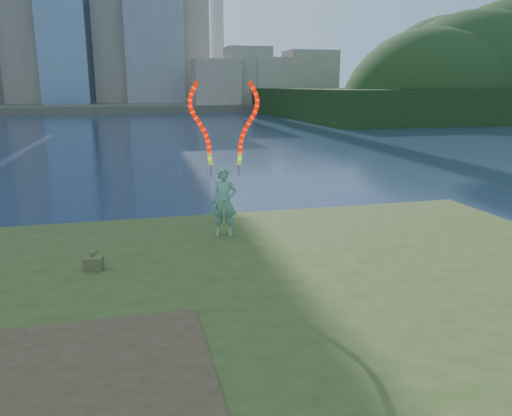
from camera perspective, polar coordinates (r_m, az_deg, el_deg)
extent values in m
plane|color=#18243D|center=(10.52, -4.69, -11.28)|extent=(320.00, 320.00, 0.00)
cube|color=#374619|center=(8.28, -1.68, -17.52)|extent=(20.00, 18.00, 0.30)
cube|color=#374619|center=(8.40, -2.15, -15.03)|extent=(17.00, 15.00, 0.30)
cube|color=#374619|center=(8.46, -2.46, -12.91)|extent=(14.00, 12.00, 0.30)
cube|color=#47331E|center=(7.23, -18.52, -17.22)|extent=(3.20, 3.00, 0.02)
cube|color=brown|center=(104.49, -13.59, 11.33)|extent=(320.00, 40.00, 1.20)
cube|color=black|center=(89.53, 25.48, 10.94)|extent=(70.00, 42.00, 4.00)
imported|color=#116B3C|center=(12.35, -3.65, 0.70)|extent=(0.70, 0.54, 1.71)
cylinder|color=black|center=(12.33, -5.16, 4.30)|extent=(0.02, 0.02, 0.30)
cylinder|color=black|center=(12.30, -1.97, 4.32)|extent=(0.02, 0.02, 0.30)
cube|color=#4B4E26|center=(10.74, -18.07, -6.05)|extent=(0.41, 0.32, 0.26)
cylinder|color=#4B4E26|center=(10.84, -18.08, -4.88)|extent=(0.14, 0.26, 0.09)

